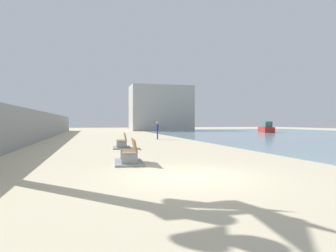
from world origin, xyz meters
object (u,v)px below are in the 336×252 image
object	(u,v)px
bench_near	(129,157)
person_walking	(157,129)
boat_mid_bay	(266,128)
bench_far	(122,144)

from	to	relation	value
bench_near	person_walking	size ratio (longest dim) A/B	1.25
bench_near	person_walking	xyz separation A→B (m)	(4.63, 14.95, 0.78)
person_walking	boat_mid_bay	xyz separation A→B (m)	(20.66, 12.71, -0.35)
bench_near	bench_far	bearing A→B (deg)	86.60
boat_mid_bay	person_walking	bearing A→B (deg)	-148.40
bench_far	person_walking	distance (m)	9.27
person_walking	boat_mid_bay	bearing A→B (deg)	31.60
person_walking	boat_mid_bay	size ratio (longest dim) A/B	0.35
person_walking	bench_near	bearing A→B (deg)	-107.21
bench_near	bench_far	xyz separation A→B (m)	(0.40, 6.74, 0.00)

